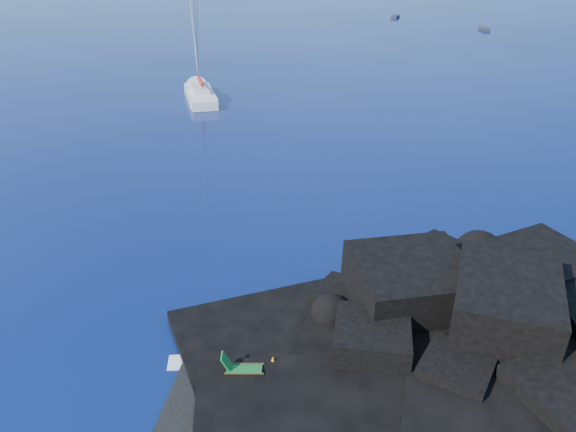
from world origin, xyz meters
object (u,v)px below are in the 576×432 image
Objects in this scene: sunbather at (307,370)px; distant_boat_b at (484,30)px; sailboat at (200,100)px; distant_boat_a at (395,18)px; deck_chair at (244,364)px; marker_cone at (273,361)px.

sunbather is 115.46m from distant_boat_b.
sailboat is at bearing -127.87° from distant_boat_b.
sunbather is 0.36× the size of distant_boat_a.
sunbather is (2.42, 0.12, -0.37)m from deck_chair.
distant_boat_b is at bearing -37.75° from distant_boat_a.
distant_boat_b is (42.31, 108.47, -0.88)m from deck_chair.
distant_boat_a is at bearing 69.56° from sunbather.
deck_chair is 116.43m from distant_boat_b.
sunbather is at bearing -80.05° from distant_boat_a.
marker_cone is (-1.34, 0.40, 0.09)m from sunbather.
sailboat is 80.80m from distant_boat_b.
distant_boat_a is 1.06× the size of distant_boat_b.
distant_boat_b is at bearing 69.09° from marker_cone.
distant_boat_a is at bearing 52.87° from sailboat.
sunbather is 1.40m from marker_cone.
sunbather is at bearing -108.91° from distant_boat_b.
sunbather is at bearing -16.66° from marker_cone.
marker_cone is (9.81, -45.31, 0.60)m from sailboat.
distant_boat_a is at bearing 77.85° from deck_chair.
sunbather is 0.38× the size of distant_boat_b.
distant_boat_b is (41.23, 107.95, -0.60)m from marker_cone.
deck_chair is 0.96× the size of sunbather.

